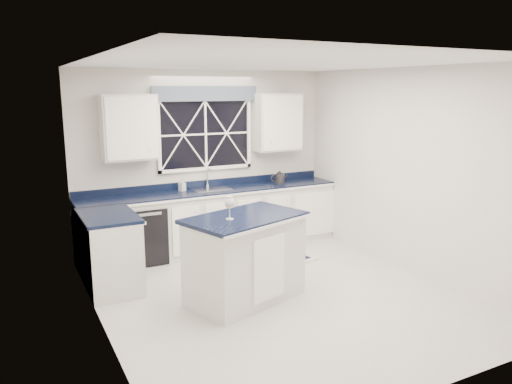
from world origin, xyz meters
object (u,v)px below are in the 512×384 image
wine_glass (230,204)px  soap_bottle (182,185)px  kettle (279,177)px  faucet (208,177)px  dishwasher (142,233)px  island (245,258)px

wine_glass → soap_bottle: wine_glass is taller
kettle → soap_bottle: kettle is taller
wine_glass → faucet: bearing=74.3°
kettle → soap_bottle: bearing=-170.7°
kettle → soap_bottle: (-1.60, 0.10, 0.00)m
dishwasher → island: island is taller
kettle → wine_glass: 2.62m
dishwasher → wine_glass: size_ratio=3.17×
faucet → dishwasher: bearing=-170.0°
island → wine_glass: (-0.22, -0.06, 0.68)m
faucet → soap_bottle: size_ratio=1.65×
island → wine_glass: bearing=178.6°
wine_glass → soap_bottle: 2.05m
faucet → kettle: (1.16, -0.17, -0.07)m
kettle → dishwasher: bearing=-166.7°
dishwasher → faucet: faucet is taller
kettle → wine_glass: wine_glass is taller
island → kettle: bearing=33.1°
island → kettle: kettle is taller
dishwasher → wine_glass: bearing=-75.3°
soap_bottle → wine_glass: bearing=-94.4°
island → kettle: 2.49m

